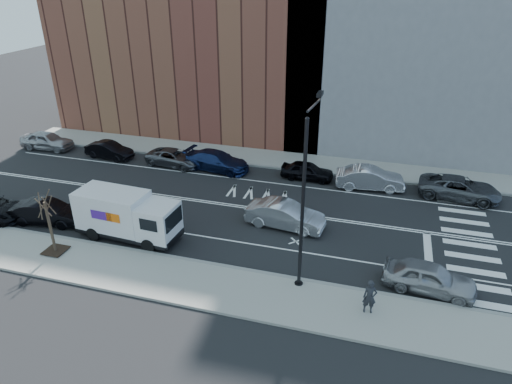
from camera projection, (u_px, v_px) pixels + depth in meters
The scene contains 22 objects.
ground at pixel (221, 204), 31.72m from camera, with size 120.00×120.00×0.00m, color black.
sidewalk_near at pixel (163, 277), 24.13m from camera, with size 44.00×3.60×0.15m, color gray.
sidewalk_far at pixel (256, 157), 39.25m from camera, with size 44.00×3.60×0.15m, color gray.
curb_near at pixel (178, 258), 25.67m from camera, with size 44.00×0.25×0.17m, color gray.
curb_far at pixel (250, 165), 37.70m from camera, with size 44.00×0.25×0.17m, color gray.
crosswalk at pixel (468, 238), 27.72m from camera, with size 3.00×14.00×0.01m, color white, non-canonical shape.
road_markings at pixel (221, 204), 31.72m from camera, with size 40.00×8.60×0.01m, color white, non-canonical shape.
bldg_brick at pixel (194, 12), 42.23m from camera, with size 26.00×10.00×22.00m, color brown.
streetlight at pixel (305, 194), 21.77m from camera, with size 0.44×4.02×9.34m.
street_tree at pixel (51, 232), 25.61m from camera, with size 1.20×1.20×3.75m.
fedex_van at pixel (127, 215), 27.20m from camera, with size 6.47×2.56×2.90m.
far_parked_a at pixel (47, 140), 40.88m from camera, with size 1.90×4.73×1.61m, color #9C9CA0.
far_parked_b at pixel (109, 150), 39.02m from camera, with size 1.47×4.21×1.39m, color black.
far_parked_c at pixel (175, 158), 37.61m from camera, with size 2.20×4.78×1.33m, color #54565D.
far_parked_d at pixel (217, 161), 36.68m from camera, with size 2.17×5.35×1.55m, color #16234F.
far_parked_e at pixel (307, 171), 35.14m from camera, with size 1.62×4.04×1.38m, color black.
far_parked_f at pixel (370, 178), 33.60m from camera, with size 1.73×4.95×1.63m, color silver.
far_parked_g at pixel (460, 188), 32.19m from camera, with size 2.55×5.54×1.54m, color #4B4D52.
driving_sedan at pixel (285, 215), 28.63m from camera, with size 1.73×4.97×1.64m, color #BABBBF.
near_parked_rear_a at pixel (47, 212), 29.08m from camera, with size 1.60×4.59×1.51m, color black.
near_parked_front at pixel (429, 278), 22.97m from camera, with size 1.84×4.57×1.56m, color #9A9A9E.
pedestrian at pixel (370, 297), 21.26m from camera, with size 0.63×0.42×1.73m, color #232429.
Camera 1 is at (10.18, -26.23, 14.88)m, focal length 32.00 mm.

